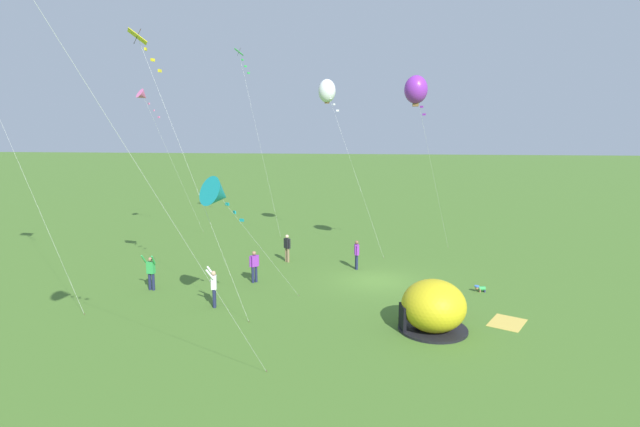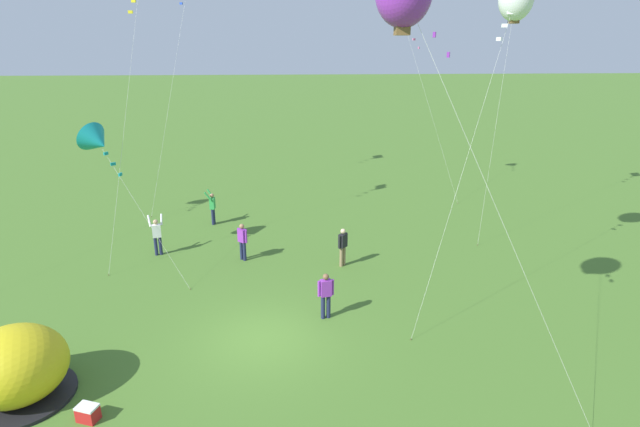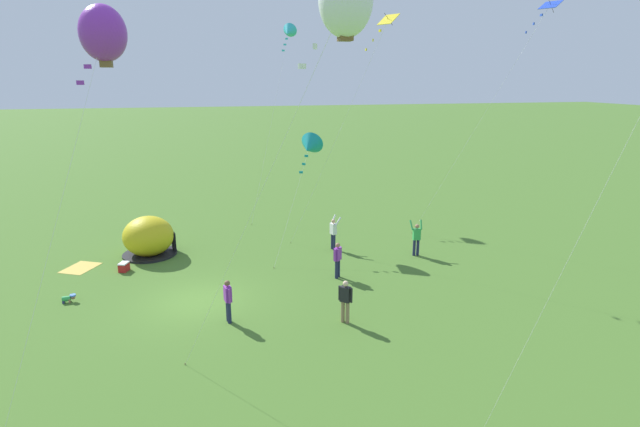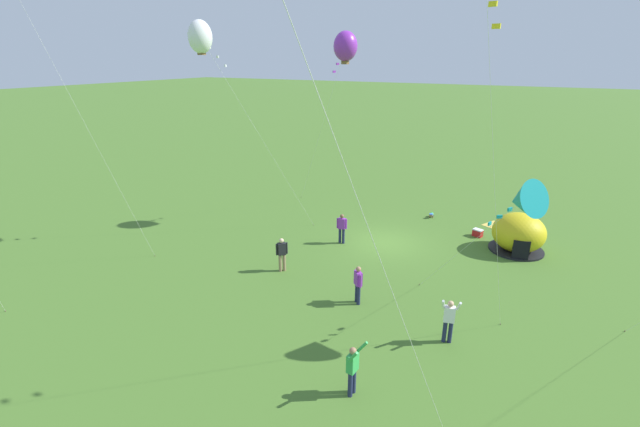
{
  "view_description": "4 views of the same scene",
  "coord_description": "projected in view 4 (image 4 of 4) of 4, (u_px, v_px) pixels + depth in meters",
  "views": [
    {
      "loc": [
        -26.23,
        -0.28,
        8.03
      ],
      "look_at": [
        2.62,
        3.41,
        3.2
      ],
      "focal_mm": 28.0,
      "sensor_mm": 36.0,
      "label": 1
    },
    {
      "loc": [
        0.84,
        -14.34,
        9.24
      ],
      "look_at": [
        2.11,
        3.03,
        3.3
      ],
      "focal_mm": 28.0,
      "sensor_mm": 36.0,
      "label": 2
    },
    {
      "loc": [
        20.04,
        0.44,
        9.13
      ],
      "look_at": [
        2.3,
        4.8,
        4.15
      ],
      "focal_mm": 28.0,
      "sensor_mm": 36.0,
      "label": 3
    },
    {
      "loc": [
        -7.16,
        21.07,
        9.85
      ],
      "look_at": [
        3.18,
        1.9,
        1.82
      ],
      "focal_mm": 24.0,
      "sensor_mm": 36.0,
      "label": 4
    }
  ],
  "objects": [
    {
      "name": "person_strolling",
      "position": [
        358.0,
        283.0,
        17.82
      ],
      "size": [
        0.45,
        0.44,
        1.72
      ],
      "color": "#1E2347",
      "rests_on": "ground"
    },
    {
      "name": "cooler_box",
      "position": [
        478.0,
        233.0,
        24.81
      ],
      "size": [
        0.62,
        0.53,
        0.44
      ],
      "color": "red",
      "rests_on": "ground"
    },
    {
      "name": "picnic_blanket",
      "position": [
        499.0,
        227.0,
        26.25
      ],
      "size": [
        2.11,
        1.93,
        0.01
      ],
      "primitive_type": "cube",
      "rotation": [
        0.0,
        0.0,
        -0.48
      ],
      "color": "gold",
      "rests_on": "ground"
    },
    {
      "name": "person_watching_sky",
      "position": [
        342.0,
        227.0,
        23.64
      ],
      "size": [
        0.58,
        0.31,
        1.72
      ],
      "color": "#1E2347",
      "rests_on": "ground"
    },
    {
      "name": "kite_purple",
      "position": [
        345.0,
        46.0,
        23.72
      ],
      "size": [
        5.39,
        3.49,
        11.18
      ],
      "color": "silver",
      "rests_on": "ground"
    },
    {
      "name": "person_with_toddler",
      "position": [
        282.0,
        253.0,
        20.54
      ],
      "size": [
        0.43,
        0.46,
        1.72
      ],
      "color": "#8C7251",
      "rests_on": "ground"
    },
    {
      "name": "person_flying_kite",
      "position": [
        353.0,
        368.0,
        12.92
      ],
      "size": [
        0.51,
        0.68,
        1.89
      ],
      "color": "#1E2347",
      "rests_on": "ground"
    },
    {
      "name": "toddler_crawling",
      "position": [
        431.0,
        215.0,
        27.72
      ],
      "size": [
        0.29,
        0.55,
        0.32
      ],
      "color": "green",
      "rests_on": "ground"
    },
    {
      "name": "popup_tent",
      "position": [
        519.0,
        233.0,
        22.72
      ],
      "size": [
        2.81,
        2.81,
        2.1
      ],
      "color": "gold",
      "rests_on": "ground"
    },
    {
      "name": "person_arms_raised",
      "position": [
        449.0,
        319.0,
        15.34
      ],
      "size": [
        0.69,
        0.57,
        1.89
      ],
      "color": "#1E2347",
      "rests_on": "ground"
    },
    {
      "name": "kite_white",
      "position": [
        200.0,
        37.0,
        21.18
      ],
      "size": [
        4.69,
        4.76,
        11.56
      ],
      "color": "silver",
      "rests_on": "ground"
    },
    {
      "name": "kite_teal",
      "position": [
        523.0,
        200.0,
        13.81
      ],
      "size": [
        4.65,
        3.6,
        6.24
      ],
      "color": "silver",
      "rests_on": "ground"
    },
    {
      "name": "ground_plane",
      "position": [
        386.0,
        243.0,
        24.0
      ],
      "size": [
        300.0,
        300.0,
        0.0
      ],
      "primitive_type": "plane",
      "color": "#477028"
    }
  ]
}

